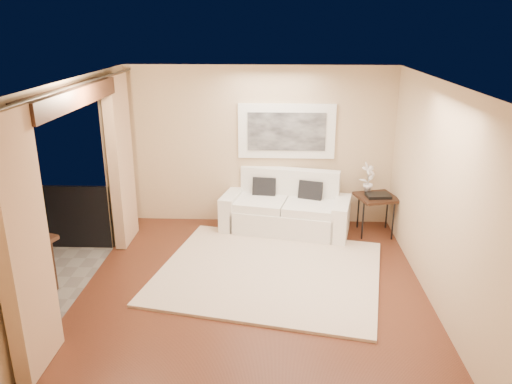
# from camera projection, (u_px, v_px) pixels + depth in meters

# --- Properties ---
(floor) EXTENTS (5.00, 5.00, 0.00)m
(floor) POSITION_uv_depth(u_px,v_px,m) (253.00, 292.00, 6.54)
(floor) COLOR #552919
(floor) RESTS_ON ground
(room_shell) EXTENTS (5.00, 6.40, 5.00)m
(room_shell) POSITION_uv_depth(u_px,v_px,m) (70.00, 97.00, 5.81)
(room_shell) COLOR white
(room_shell) RESTS_ON ground
(balcony) EXTENTS (1.81, 2.60, 1.17)m
(balcony) POSITION_uv_depth(u_px,v_px,m) (5.00, 274.00, 6.61)
(balcony) COLOR #605B56
(balcony) RESTS_ON ground
(curtains) EXTENTS (0.16, 4.80, 2.64)m
(curtains) POSITION_uv_depth(u_px,v_px,m) (83.00, 193.00, 6.19)
(curtains) COLOR tan
(curtains) RESTS_ON ground
(artwork) EXTENTS (1.62, 0.07, 0.92)m
(artwork) POSITION_uv_depth(u_px,v_px,m) (287.00, 131.00, 8.33)
(artwork) COLOR white
(artwork) RESTS_ON room_shell
(rug) EXTENTS (3.48, 3.18, 0.04)m
(rug) POSITION_uv_depth(u_px,v_px,m) (269.00, 272.00, 7.02)
(rug) COLOR beige
(rug) RESTS_ON floor
(sofa) EXTENTS (2.22, 1.30, 1.00)m
(sofa) POSITION_uv_depth(u_px,v_px,m) (286.00, 210.00, 8.38)
(sofa) COLOR white
(sofa) RESTS_ON floor
(side_table) EXTENTS (0.75, 0.75, 0.66)m
(side_table) POSITION_uv_depth(u_px,v_px,m) (377.00, 199.00, 8.16)
(side_table) COLOR black
(side_table) RESTS_ON floor
(tray) EXTENTS (0.41, 0.32, 0.05)m
(tray) POSITION_uv_depth(u_px,v_px,m) (378.00, 196.00, 8.08)
(tray) COLOR black
(tray) RESTS_ON side_table
(orchid) EXTENTS (0.32, 0.31, 0.51)m
(orchid) POSITION_uv_depth(u_px,v_px,m) (368.00, 178.00, 8.22)
(orchid) COLOR white
(orchid) RESTS_ON side_table
(bistro_table) EXTENTS (0.87, 0.87, 0.81)m
(bistro_table) POSITION_uv_depth(u_px,v_px,m) (18.00, 247.00, 6.11)
(bistro_table) COLOR black
(bistro_table) RESTS_ON balcony
(balcony_chair_far) EXTENTS (0.47, 0.47, 0.92)m
(balcony_chair_far) POSITION_uv_depth(u_px,v_px,m) (28.00, 249.00, 6.52)
(balcony_chair_far) COLOR black
(balcony_chair_far) RESTS_ON balcony
(ice_bucket) EXTENTS (0.18, 0.18, 0.20)m
(ice_bucket) POSITION_uv_depth(u_px,v_px,m) (6.00, 230.00, 6.15)
(ice_bucket) COLOR silver
(ice_bucket) RESTS_ON bistro_table
(candle) EXTENTS (0.06, 0.06, 0.07)m
(candle) POSITION_uv_depth(u_px,v_px,m) (31.00, 233.00, 6.24)
(candle) COLOR red
(candle) RESTS_ON bistro_table
(vase) EXTENTS (0.04, 0.04, 0.18)m
(vase) POSITION_uv_depth(u_px,v_px,m) (5.00, 241.00, 5.88)
(vase) COLOR white
(vase) RESTS_ON bistro_table
(glass_a) EXTENTS (0.06, 0.06, 0.12)m
(glass_a) POSITION_uv_depth(u_px,v_px,m) (20.00, 241.00, 5.95)
(glass_a) COLOR silver
(glass_a) RESTS_ON bistro_table
(glass_b) EXTENTS (0.06, 0.06, 0.12)m
(glass_b) POSITION_uv_depth(u_px,v_px,m) (30.00, 237.00, 6.05)
(glass_b) COLOR silver
(glass_b) RESTS_ON bistro_table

